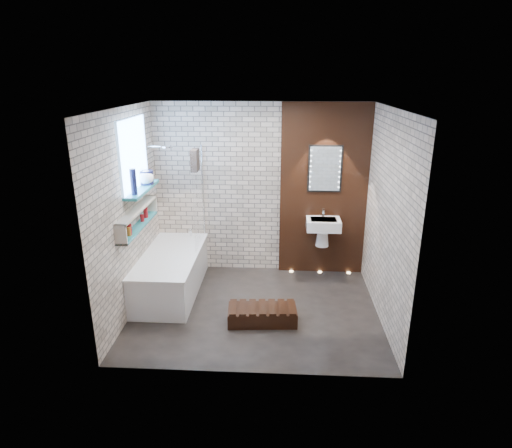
# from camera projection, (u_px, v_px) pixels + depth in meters

# --- Properties ---
(ground) EXTENTS (3.20, 3.20, 0.00)m
(ground) POSITION_uv_depth(u_px,v_px,m) (255.00, 309.00, 5.80)
(ground) COLOR black
(ground) RESTS_ON ground
(room_shell) EXTENTS (3.24, 3.20, 2.60)m
(room_shell) POSITION_uv_depth(u_px,v_px,m) (255.00, 216.00, 5.38)
(room_shell) COLOR gray
(room_shell) RESTS_ON ground
(walnut_panel) EXTENTS (1.30, 0.06, 2.60)m
(walnut_panel) POSITION_uv_depth(u_px,v_px,m) (324.00, 191.00, 6.53)
(walnut_panel) COLOR black
(walnut_panel) RESTS_ON ground
(clerestory_window) EXTENTS (0.18, 1.00, 0.94)m
(clerestory_window) POSITION_uv_depth(u_px,v_px,m) (135.00, 161.00, 5.60)
(clerestory_window) COLOR #7FADE0
(clerestory_window) RESTS_ON room_shell
(display_niche) EXTENTS (0.14, 1.30, 0.26)m
(display_niche) POSITION_uv_depth(u_px,v_px,m) (138.00, 218.00, 5.64)
(display_niche) COLOR teal
(display_niche) RESTS_ON room_shell
(bathtub) EXTENTS (0.79, 1.74, 0.70)m
(bathtub) POSITION_uv_depth(u_px,v_px,m) (171.00, 273.00, 6.20)
(bathtub) COLOR white
(bathtub) RESTS_ON ground
(bath_screen) EXTENTS (0.01, 0.78, 1.40)m
(bath_screen) POSITION_uv_depth(u_px,v_px,m) (199.00, 198.00, 6.27)
(bath_screen) COLOR white
(bath_screen) RESTS_ON bathtub
(towel) EXTENTS (0.09, 0.23, 0.30)m
(towel) POSITION_uv_depth(u_px,v_px,m) (195.00, 160.00, 5.95)
(towel) COLOR black
(towel) RESTS_ON bath_screen
(shower_head) EXTENTS (0.18, 0.18, 0.02)m
(shower_head) POSITION_uv_depth(u_px,v_px,m) (167.00, 147.00, 6.12)
(shower_head) COLOR silver
(shower_head) RESTS_ON room_shell
(washbasin) EXTENTS (0.50, 0.36, 0.58)m
(washbasin) POSITION_uv_depth(u_px,v_px,m) (323.00, 228.00, 6.51)
(washbasin) COLOR white
(washbasin) RESTS_ON walnut_panel
(led_mirror) EXTENTS (0.50, 0.02, 0.70)m
(led_mirror) POSITION_uv_depth(u_px,v_px,m) (325.00, 169.00, 6.38)
(led_mirror) COLOR black
(led_mirror) RESTS_ON walnut_panel
(walnut_step) EXTENTS (0.88, 0.44, 0.19)m
(walnut_step) POSITION_uv_depth(u_px,v_px,m) (262.00, 315.00, 5.48)
(walnut_step) COLOR black
(walnut_step) RESTS_ON ground
(niche_bottles) EXTENTS (0.06, 0.76, 0.15)m
(niche_bottles) POSITION_uv_depth(u_px,v_px,m) (137.00, 222.00, 5.61)
(niche_bottles) COLOR maroon
(niche_bottles) RESTS_ON display_niche
(sill_vases) EXTENTS (0.20, 0.66, 0.32)m
(sill_vases) POSITION_uv_depth(u_px,v_px,m) (145.00, 178.00, 5.80)
(sill_vases) COLOR white
(sill_vases) RESTS_ON clerestory_window
(floor_uplights) EXTENTS (0.96, 0.06, 0.01)m
(floor_uplights) POSITION_uv_depth(u_px,v_px,m) (320.00, 272.00, 6.88)
(floor_uplights) COLOR #FFD899
(floor_uplights) RESTS_ON ground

